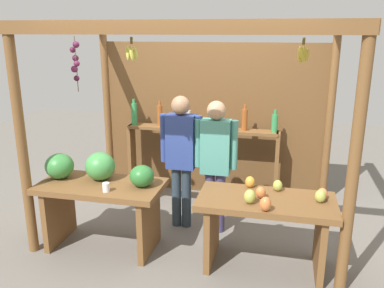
# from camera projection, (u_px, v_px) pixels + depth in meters

# --- Properties ---
(ground_plane) EXTENTS (12.00, 12.00, 0.00)m
(ground_plane) POSITION_uv_depth(u_px,v_px,m) (196.00, 223.00, 4.81)
(ground_plane) COLOR slate
(ground_plane) RESTS_ON ground
(market_stall) EXTENTS (3.19, 2.08, 2.33)m
(market_stall) POSITION_uv_depth(u_px,v_px,m) (204.00, 105.00, 4.87)
(market_stall) COLOR brown
(market_stall) RESTS_ON ground
(fruit_counter_left) EXTENTS (1.34, 0.65, 1.02)m
(fruit_counter_left) POSITION_uv_depth(u_px,v_px,m) (98.00, 188.00, 4.16)
(fruit_counter_left) COLOR brown
(fruit_counter_left) RESTS_ON ground
(fruit_counter_right) EXTENTS (1.29, 0.65, 0.85)m
(fruit_counter_right) POSITION_uv_depth(u_px,v_px,m) (266.00, 216.00, 3.79)
(fruit_counter_right) COLOR brown
(fruit_counter_right) RESTS_ON ground
(bottle_shelf_unit) EXTENTS (2.05, 0.22, 1.35)m
(bottle_shelf_unit) POSITION_uv_depth(u_px,v_px,m) (201.00, 142.00, 5.31)
(bottle_shelf_unit) COLOR brown
(bottle_shelf_unit) RESTS_ON ground
(vendor_man) EXTENTS (0.48, 0.21, 1.56)m
(vendor_man) POSITION_uv_depth(u_px,v_px,m) (181.00, 151.00, 4.50)
(vendor_man) COLOR #2A3844
(vendor_man) RESTS_ON ground
(vendor_woman) EXTENTS (0.48, 0.21, 1.52)m
(vendor_woman) POSITION_uv_depth(u_px,v_px,m) (216.00, 156.00, 4.39)
(vendor_woman) COLOR #3D375C
(vendor_woman) RESTS_ON ground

